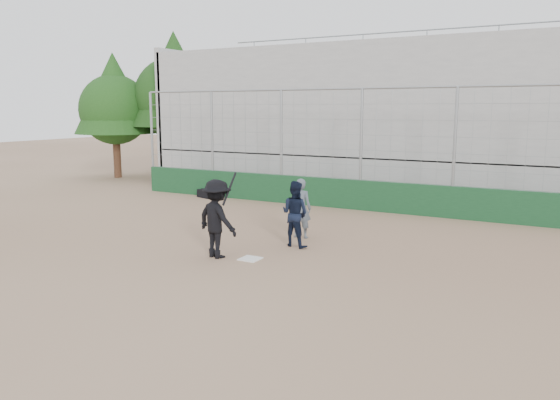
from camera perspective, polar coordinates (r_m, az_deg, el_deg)
The scene contains 10 objects.
ground at distance 12.37m, azimuth -3.12°, elevation -6.21°, with size 90.00×90.00×0.00m, color brown.
home_plate at distance 12.37m, azimuth -3.12°, elevation -6.15°, with size 0.44×0.44×0.02m, color white.
backstop at distance 18.39m, azimuth 8.37°, elevation 1.95°, with size 18.10×0.25×4.04m.
bleachers at distance 22.95m, azimuth 12.83°, elevation 8.23°, with size 20.25×6.70×6.98m.
tree_left at distance 27.30m, azimuth -10.93°, elevation 11.54°, with size 4.48×4.48×7.00m.
tree_right at distance 27.86m, azimuth -16.92°, elevation 9.96°, with size 3.84×3.84×6.00m.
batter_at_plate at distance 12.41m, azimuth -6.60°, elevation -1.95°, with size 1.29×0.95×1.94m.
catcher_crouched at distance 13.36m, azimuth 1.55°, elevation -2.57°, with size 0.92×0.79×1.11m.
umpire at distance 14.25m, azimuth 2.18°, elevation -1.17°, with size 0.57×0.38×1.42m, color #4D5761.
equipment_bag at distance 20.97m, azimuth -7.81°, elevation 0.66°, with size 0.76×0.51×0.34m.
Camera 1 is at (6.27, -10.12, 3.35)m, focal length 35.00 mm.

